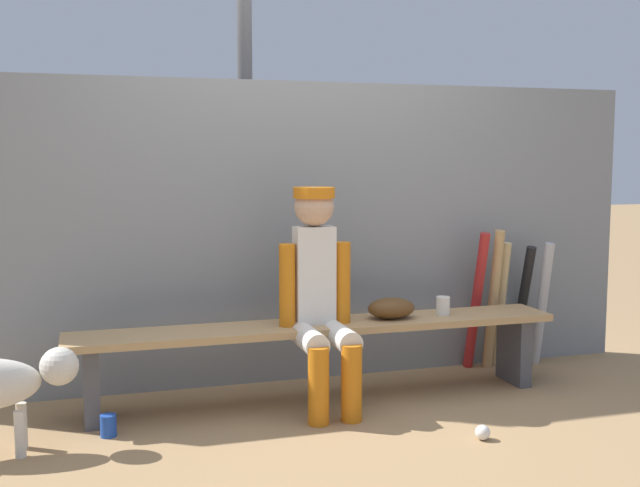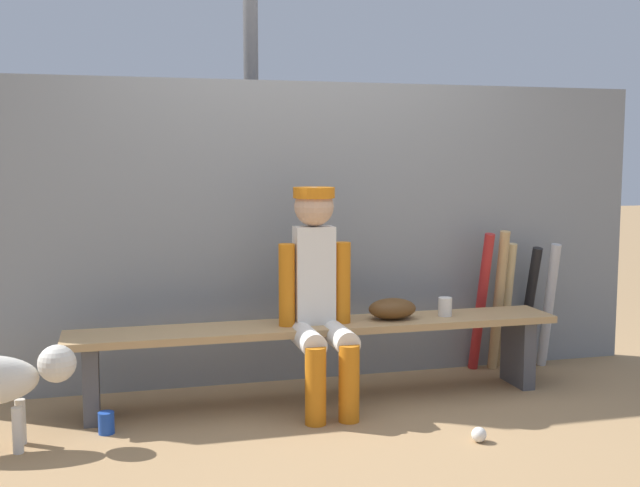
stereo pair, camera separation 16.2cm
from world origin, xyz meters
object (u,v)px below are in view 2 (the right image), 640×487
(player_seated, at_px, (319,290))
(baseball, at_px, (479,435))
(dugout_bench, at_px, (320,339))
(cup_on_bench, at_px, (445,307))
(baseball_glove, at_px, (392,309))
(cup_on_ground, at_px, (106,423))
(bat_aluminum_black, at_px, (529,306))
(bat_wood_tan, at_px, (499,301))
(bat_aluminum_red, at_px, (481,302))
(bat_aluminum_silver, at_px, (549,306))
(bat_wood_natural, at_px, (506,306))

(player_seated, xyz_separation_m, baseball, (0.61, -0.72, -0.62))
(dugout_bench, height_order, cup_on_bench, cup_on_bench)
(player_seated, height_order, baseball_glove, player_seated)
(cup_on_ground, bearing_deg, baseball, -18.45)
(bat_aluminum_black, height_order, baseball, bat_aluminum_black)
(player_seated, relative_size, bat_aluminum_black, 1.50)
(bat_wood_tan, bearing_deg, baseball, -121.32)
(player_seated, distance_m, cup_on_ground, 1.29)
(player_seated, distance_m, bat_aluminum_red, 1.27)
(bat_wood_tan, relative_size, bat_aluminum_silver, 1.11)
(baseball_glove, bearing_deg, bat_wood_tan, 19.88)
(bat_aluminum_red, relative_size, cup_on_bench, 8.28)
(player_seated, relative_size, baseball, 16.40)
(bat_wood_tan, distance_m, baseball, 1.39)
(baseball, bearing_deg, dugout_bench, 124.99)
(baseball_glove, height_order, bat_wood_natural, bat_wood_natural)
(baseball_glove, xyz_separation_m, cup_on_ground, (-1.60, -0.24, -0.45))
(dugout_bench, bearing_deg, baseball_glove, 0.00)
(cup_on_ground, bearing_deg, bat_aluminum_silver, 10.78)
(dugout_bench, distance_m, cup_on_ground, 1.23)
(bat_aluminum_red, relative_size, bat_wood_tan, 0.99)
(bat_wood_tan, height_order, bat_aluminum_black, bat_wood_tan)
(bat_aluminum_black, relative_size, bat_aluminum_silver, 0.98)
(cup_on_bench, bearing_deg, baseball, -102.30)
(bat_wood_tan, xyz_separation_m, baseball, (-0.69, -1.13, -0.42))
(bat_wood_natural, height_order, cup_on_ground, bat_wood_natural)
(baseball_glove, bearing_deg, bat_aluminum_black, 18.58)
(bat_aluminum_red, height_order, bat_aluminum_silver, bat_aluminum_red)
(baseball, bearing_deg, bat_aluminum_black, 51.75)
(bat_wood_tan, height_order, bat_aluminum_silver, bat_wood_tan)
(bat_aluminum_red, bearing_deg, bat_wood_natural, 12.76)
(bat_wood_natural, bearing_deg, cup_on_ground, -166.63)
(baseball_glove, distance_m, cup_on_bench, 0.33)
(baseball, bearing_deg, baseball_glove, 100.14)
(bat_aluminum_silver, distance_m, baseball, 1.57)
(baseball_glove, relative_size, cup_on_bench, 2.55)
(bat_aluminum_black, bearing_deg, cup_on_ground, -167.23)
(cup_on_bench, bearing_deg, bat_wood_tan, 30.60)
(bat_aluminum_silver, height_order, baseball, bat_aluminum_silver)
(bat_aluminum_red, distance_m, cup_on_ground, 2.41)
(baseball_glove, xyz_separation_m, baseball, (0.15, -0.83, -0.47))
(player_seated, xyz_separation_m, cup_on_ground, (-1.13, -0.14, -0.60))
(baseball_glove, height_order, cup_on_bench, baseball_glove)
(bat_aluminum_silver, height_order, cup_on_bench, bat_aluminum_silver)
(player_seated, bearing_deg, bat_aluminum_silver, 13.40)
(baseball, distance_m, cup_on_ground, 1.84)
(baseball_glove, height_order, cup_on_ground, baseball_glove)
(bat_wood_tan, bearing_deg, dugout_bench, -166.59)
(bat_wood_natural, bearing_deg, bat_aluminum_red, -167.24)
(bat_wood_natural, height_order, cup_on_bench, bat_wood_natural)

